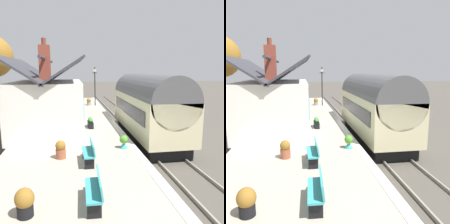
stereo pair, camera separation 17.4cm
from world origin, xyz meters
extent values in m
plane|color=#4C473F|center=(0.00, 0.00, 0.00)|extent=(160.00, 160.00, 0.00)
cube|color=#A39B8C|center=(0.00, 4.04, 0.48)|extent=(32.00, 6.07, 0.96)
cube|color=beige|center=(0.00, 1.18, 0.97)|extent=(32.00, 0.36, 0.02)
cube|color=gray|center=(0.00, -1.62, 0.07)|extent=(52.00, 0.08, 0.14)
cube|color=gray|center=(0.00, -0.18, 0.07)|extent=(52.00, 0.08, 0.14)
cube|color=black|center=(-0.59, -0.90, 0.35)|extent=(8.19, 2.29, 0.70)
cube|color=beige|center=(-0.59, -0.90, 1.85)|extent=(8.91, 2.70, 2.30)
cylinder|color=#515154|center=(-0.59, -0.90, 3.00)|extent=(8.91, 2.65, 2.65)
cube|color=black|center=(-0.59, 0.47, 2.14)|extent=(7.57, 0.03, 0.80)
cylinder|color=black|center=(2.08, -0.90, 0.35)|extent=(0.70, 2.16, 0.70)
cylinder|color=black|center=(-3.27, -0.90, 0.35)|extent=(0.70, 2.16, 0.70)
cube|color=black|center=(3.88, -0.90, 2.25)|extent=(0.04, 2.16, 0.90)
cylinder|color=#F2EDCC|center=(3.90, -0.90, 1.27)|extent=(0.06, 0.24, 0.24)
cube|color=red|center=(3.94, -0.90, 0.82)|extent=(0.16, 2.56, 0.24)
cube|color=white|center=(-0.99, 5.34, 2.44)|extent=(6.15, 3.80, 2.96)
cube|color=#38383F|center=(-0.99, 4.38, 4.53)|extent=(6.65, 2.17, 1.46)
cube|color=#38383F|center=(-0.99, 6.29, 4.53)|extent=(6.65, 2.17, 1.46)
cylinder|color=#38383F|center=(-0.99, 5.34, 5.15)|extent=(6.65, 0.16, 0.16)
cube|color=brown|center=(-2.14, 5.34, 4.88)|extent=(0.56, 0.56, 1.93)
cylinder|color=brown|center=(-2.14, 5.34, 6.03)|extent=(0.24, 0.24, 0.36)
cube|color=teal|center=(-1.86, 3.41, 2.01)|extent=(0.90, 0.06, 2.10)
cube|color=teal|center=(-3.26, 3.41, 2.66)|extent=(0.80, 0.05, 1.10)
cube|color=teal|center=(-0.46, 3.41, 2.66)|extent=(0.80, 0.05, 1.10)
cube|color=teal|center=(5.00, 3.65, 1.41)|extent=(1.42, 0.46, 0.06)
cube|color=teal|center=(5.01, 3.47, 1.64)|extent=(1.40, 0.17, 0.40)
cube|color=black|center=(4.44, 3.62, 1.18)|extent=(0.08, 0.36, 0.44)
cube|color=black|center=(5.56, 3.67, 1.18)|extent=(0.08, 0.36, 0.44)
cube|color=teal|center=(7.03, 3.45, 1.41)|extent=(1.40, 0.41, 0.06)
cube|color=teal|center=(7.03, 3.27, 1.64)|extent=(1.40, 0.11, 0.40)
cube|color=black|center=(6.47, 3.45, 1.18)|extent=(0.06, 0.36, 0.44)
cube|color=black|center=(7.59, 3.45, 1.18)|extent=(0.06, 0.36, 0.44)
cube|color=teal|center=(-6.46, 3.41, 1.41)|extent=(1.41, 0.43, 0.06)
cube|color=teal|center=(-6.45, 3.24, 1.64)|extent=(1.40, 0.13, 0.40)
cube|color=black|center=(-7.02, 3.40, 1.18)|extent=(0.07, 0.36, 0.44)
cube|color=black|center=(-5.90, 3.43, 1.18)|extent=(0.07, 0.36, 0.44)
cube|color=teal|center=(-9.44, 3.49, 1.41)|extent=(1.41, 0.45, 0.06)
cube|color=teal|center=(-9.44, 3.31, 1.64)|extent=(1.40, 0.15, 0.40)
cube|color=black|center=(-10.00, 3.50, 1.18)|extent=(0.07, 0.36, 0.44)
cube|color=black|center=(-8.88, 3.47, 1.18)|extent=(0.07, 0.36, 0.44)
cylinder|color=#9E5138|center=(-5.73, 4.49, 1.15)|extent=(0.42, 0.42, 0.39)
ellipsoid|color=olive|center=(-5.73, 4.49, 1.49)|extent=(0.42, 0.42, 0.44)
cone|color=#EC3D79|center=(-5.73, 4.49, 1.64)|extent=(0.10, 0.10, 0.17)
cylinder|color=black|center=(-9.63, 5.19, 1.11)|extent=(0.40, 0.40, 0.31)
ellipsoid|color=olive|center=(-9.63, 5.19, 1.44)|extent=(0.48, 0.48, 0.53)
cube|color=black|center=(-0.49, 2.85, 1.15)|extent=(1.09, 0.32, 0.38)
ellipsoid|color=#3D8438|center=(-0.49, 2.85, 1.45)|extent=(0.98, 0.29, 0.29)
cylinder|color=gray|center=(9.25, 2.25, 1.13)|extent=(0.41, 0.41, 0.35)
ellipsoid|color=olive|center=(9.25, 2.25, 1.47)|extent=(0.45, 0.45, 0.49)
cone|color=#CC247C|center=(9.25, 2.25, 1.62)|extent=(0.10, 0.10, 0.18)
cone|color=teal|center=(-4.90, 1.64, 1.10)|extent=(0.37, 0.37, 0.28)
cylinder|color=teal|center=(-4.90, 1.64, 0.99)|extent=(0.20, 0.20, 0.06)
ellipsoid|color=#4C8C2D|center=(-4.90, 1.64, 1.38)|extent=(0.40, 0.40, 0.40)
cone|color=#C8373B|center=(-4.90, 1.64, 1.52)|extent=(0.09, 0.09, 0.16)
cylinder|color=black|center=(9.02, 1.61, 2.71)|extent=(0.10, 0.10, 3.50)
cylinder|color=black|center=(9.02, 1.61, 4.31)|extent=(0.05, 0.50, 0.05)
cube|color=beige|center=(9.02, 1.61, 4.60)|extent=(0.24, 0.24, 0.32)
cone|color=black|center=(9.02, 1.61, 4.82)|extent=(0.32, 0.32, 0.14)
camera|label=1|loc=(-15.27, 3.96, 4.55)|focal=37.88mm
camera|label=2|loc=(-15.30, 3.79, 4.55)|focal=37.88mm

